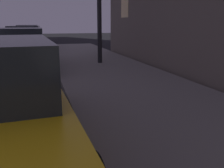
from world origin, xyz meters
The scene contains 3 objects.
car_white centered at (2.85, 8.98, 0.70)m, with size 2.19×4.11×1.43m.
car_silver centered at (2.85, 15.47, 0.71)m, with size 2.27×4.48×1.43m.
car_blue centered at (2.85, 22.22, 0.71)m, with size 2.20×4.25×1.43m.
Camera 1 is at (3.49, 0.37, 1.59)m, focal length 39.26 mm.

